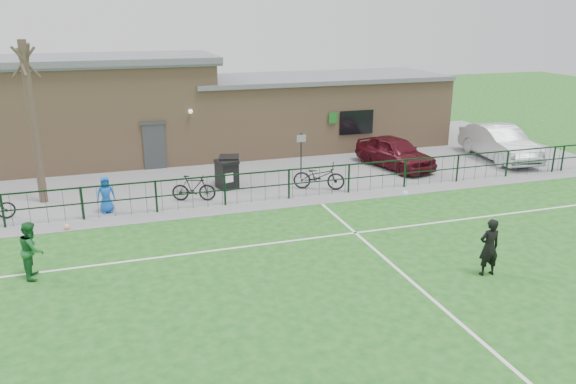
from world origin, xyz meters
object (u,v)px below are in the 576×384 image
object	(u,v)px
car_silver	(499,143)
spectator_child	(106,195)
bicycle_e	(319,176)
sign_post	(301,156)
ball_ground	(67,227)
bicycle_d	(194,188)
outfield_player	(32,250)
wheelie_bin_right	(229,172)
wheelie_bin_left	(227,175)
car_maroon	(395,152)
bare_tree	(33,124)

from	to	relation	value
car_silver	spectator_child	xyz separation A→B (m)	(-18.33, -2.14, -0.16)
bicycle_e	sign_post	bearing A→B (deg)	30.59
sign_post	ball_ground	world-z (taller)	sign_post
car_silver	spectator_child	bearing A→B (deg)	-167.39
car_silver	bicycle_d	bearing A→B (deg)	-167.28
outfield_player	sign_post	bearing A→B (deg)	-55.57
wheelie_bin_right	outfield_player	distance (m)	9.54
wheelie_bin_right	bicycle_e	size ratio (longest dim) A/B	0.55
wheelie_bin_left	sign_post	distance (m)	3.40
ball_ground	wheelie_bin_left	bearing A→B (deg)	25.48
car_maroon	bicycle_d	xyz separation A→B (m)	(-9.59, -1.99, -0.22)
bare_tree	bicycle_d	distance (m)	6.22
bicycle_d	car_maroon	bearing A→B (deg)	-61.00
spectator_child	outfield_player	bearing A→B (deg)	-120.65
spectator_child	bare_tree	bearing A→B (deg)	130.78
outfield_player	bicycle_d	bearing A→B (deg)	-44.74
bare_tree	wheelie_bin_right	bearing A→B (deg)	-0.65
car_maroon	outfield_player	xyz separation A→B (m)	(-14.72, -7.07, 0.05)
wheelie_bin_left	car_silver	distance (m)	13.62
sign_post	bicycle_e	world-z (taller)	sign_post
car_silver	wheelie_bin_right	bearing A→B (deg)	-173.03
bicycle_d	bicycle_e	world-z (taller)	bicycle_e
car_maroon	sign_post	bearing A→B (deg)	170.27
ball_ground	spectator_child	bearing A→B (deg)	45.18
car_maroon	car_silver	size ratio (longest dim) A/B	0.85
car_silver	sign_post	bearing A→B (deg)	-173.22
wheelie_bin_right	wheelie_bin_left	bearing A→B (deg)	-103.54
wheelie_bin_left	sign_post	size ratio (longest dim) A/B	0.54
wheelie_bin_right	bicycle_d	xyz separation A→B (m)	(-1.72, -1.56, -0.08)
wheelie_bin_left	bicycle_e	xyz separation A→B (m)	(3.52, -1.30, 0.00)
car_silver	bicycle_e	distance (m)	10.26
car_maroon	ball_ground	xyz separation A→B (m)	(-14.08, -3.65, -0.64)
car_maroon	bicycle_d	distance (m)	9.80
bicycle_d	outfield_player	bearing A→B (deg)	151.98
spectator_child	bicycle_e	bearing A→B (deg)	-6.55
bicycle_e	outfield_player	world-z (taller)	outfield_player
wheelie_bin_left	ball_ground	xyz separation A→B (m)	(-6.03, -2.88, -0.46)
wheelie_bin_right	spectator_child	world-z (taller)	spectator_child
bare_tree	wheelie_bin_right	size ratio (longest dim) A/B	5.20
wheelie_bin_right	car_silver	distance (m)	13.43
bare_tree	ball_ground	size ratio (longest dim) A/B	30.51
bicycle_d	bicycle_e	xyz separation A→B (m)	(5.06, -0.09, 0.05)
bicycle_d	ball_ground	bearing A→B (deg)	127.51
wheelie_bin_left	spectator_child	size ratio (longest dim) A/B	0.82
car_maroon	car_silver	world-z (taller)	car_silver
car_maroon	outfield_player	distance (m)	16.33
wheelie_bin_right	sign_post	size ratio (longest dim) A/B	0.58
bare_tree	bicycle_e	distance (m)	10.94
car_maroon	bicycle_e	world-z (taller)	car_maroon
sign_post	outfield_player	world-z (taller)	sign_post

